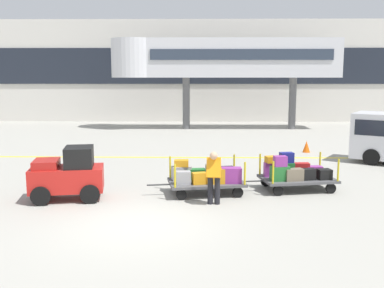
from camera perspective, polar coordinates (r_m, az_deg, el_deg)
The scene contains 9 objects.
ground_plane at distance 11.22m, azimuth -7.21°, elevation -10.22°, with size 120.00×120.00×0.00m, color #9E9B91.
apron_lead_line at distance 19.94m, azimuth -3.02°, elevation -1.73°, with size 19.28×0.20×0.01m, color yellow.
terminal_building at distance 36.52m, azimuth -1.64°, elevation 9.41°, with size 59.36×2.51×8.05m.
jet_bridge at distance 30.54m, azimuth 3.06°, elevation 10.94°, with size 15.45×3.00×6.14m.
baggage_tug at distance 13.55m, azimuth -15.75°, elevation -3.85°, with size 2.26×1.54×1.58m.
baggage_cart_lead at distance 13.73m, azimuth 1.83°, elevation -4.34°, with size 3.08×1.77×1.10m.
baggage_cart_middle at distance 14.55m, azimuth 13.07°, elevation -3.68°, with size 3.08×1.77×1.18m.
baggage_handler at distance 12.50m, azimuth 2.84°, elevation -4.05°, with size 0.43×0.46×1.56m.
safety_cone_near at distance 21.90m, azimuth 14.61°, elevation -0.33°, with size 0.36×0.36×0.55m, color #EA590F.
Camera 1 is at (1.53, -10.50, 3.64)m, focal length 41.15 mm.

